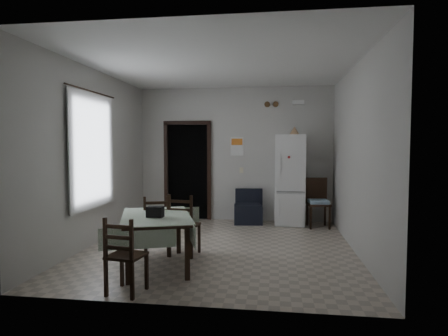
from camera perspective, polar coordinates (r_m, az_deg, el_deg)
ground at (r=6.17m, az=-0.64°, el=-11.94°), size 4.50×4.50×0.00m
ceiling at (r=6.08m, az=-0.66°, el=15.41°), size 4.20×4.50×0.02m
wall_back at (r=8.19m, az=1.65°, el=2.13°), size 4.20×0.02×2.90m
wall_front at (r=3.75m, az=-5.66°, el=0.55°), size 4.20×0.02×2.90m
wall_left at (r=6.60m, az=-19.01°, el=1.62°), size 0.02×4.50×2.90m
wall_right at (r=6.02m, az=19.55°, el=1.46°), size 0.02×4.50×2.90m
doorway at (r=8.58m, az=-5.20°, el=-0.43°), size 1.06×0.52×2.22m
window_recess at (r=6.44m, az=-20.23°, el=2.45°), size 0.10×1.20×1.60m
curtain at (r=6.39m, az=-19.36°, el=2.46°), size 0.02×1.45×1.85m
curtain_rod at (r=6.44m, az=-19.45°, el=10.94°), size 0.02×1.60×0.02m
calendar at (r=8.17m, az=1.99°, el=3.32°), size 0.28×0.02×0.40m
calendar_image at (r=8.16m, az=1.99°, el=4.02°), size 0.24×0.01×0.14m
light_switch at (r=8.18m, az=2.68°, el=-0.33°), size 0.08×0.02×0.12m
vent_left at (r=8.17m, az=6.60°, el=9.62°), size 0.12×0.03×0.12m
vent_right at (r=8.17m, az=7.88°, el=9.61°), size 0.12×0.03×0.12m
emergency_light at (r=8.16m, az=11.24°, el=9.79°), size 0.25×0.07×0.09m
fridge at (r=7.86m, az=10.11°, el=-1.78°), size 0.65×0.65×1.86m
tan_cone at (r=7.79m, az=10.68°, el=5.63°), size 0.21×0.21×0.17m
navy_seat at (r=7.94m, az=3.69°, el=-5.87°), size 0.64×0.62×0.71m
corner_chair at (r=7.72m, az=14.17°, el=-5.19°), size 0.47×0.47×0.98m
dining_table at (r=5.21m, az=-10.26°, el=-10.91°), size 1.29×1.57×0.70m
black_bag at (r=5.02m, az=-10.45°, el=-6.58°), size 0.22×0.14×0.14m
dining_chair_far_left at (r=5.78m, az=-10.22°, el=-8.49°), size 0.48×0.48×0.90m
dining_chair_far_right at (r=5.68m, az=-6.02°, el=-8.52°), size 0.45×0.45×0.92m
dining_chair_near_head at (r=4.38m, az=-14.64°, el=-12.63°), size 0.42×0.42×0.87m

